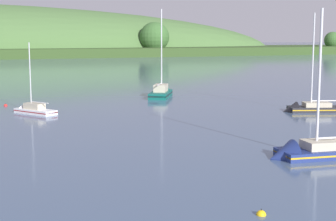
{
  "coord_description": "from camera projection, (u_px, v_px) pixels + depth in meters",
  "views": [
    {
      "loc": [
        -11.9,
        -2.37,
        8.51
      ],
      "look_at": [
        4.97,
        41.02,
        1.82
      ],
      "focal_mm": 54.9,
      "sensor_mm": 36.0,
      "label": 1
    }
  ],
  "objects": [
    {
      "name": "sailboat_near_mooring",
      "position": [
        313.0,
        155.0,
        36.58
      ],
      "size": [
        8.34,
        3.69,
        11.73
      ],
      "rotation": [
        0.0,
        0.0,
        3.01
      ],
      "color": "navy",
      "rests_on": "ground"
    },
    {
      "name": "sailboat_midwater_white",
      "position": [
        310.0,
        111.0,
        58.98
      ],
      "size": [
        7.89,
        4.75,
        12.45
      ],
      "rotation": [
        0.0,
        0.0,
        2.82
      ],
      "color": "#232328",
      "rests_on": "ground"
    },
    {
      "name": "sailboat_far_left",
      "position": [
        162.0,
        94.0,
        73.77
      ],
      "size": [
        5.95,
        8.05,
        13.41
      ],
      "rotation": [
        0.0,
        0.0,
        1.06
      ],
      "color": "#0F564C",
      "rests_on": "ground"
    },
    {
      "name": "sailboat_outer_reach",
      "position": [
        32.0,
        112.0,
        57.69
      ],
      "size": [
        4.74,
        5.94,
        8.73
      ],
      "rotation": [
        0.0,
        0.0,
        2.16
      ],
      "color": "white",
      "rests_on": "ground"
    },
    {
      "name": "mooring_buoy_foreground",
      "position": [
        6.0,
        106.0,
        63.84
      ],
      "size": [
        0.48,
        0.48,
        0.56
      ],
      "color": "red",
      "rests_on": "ground"
    },
    {
      "name": "mooring_buoy_far_upstream",
      "position": [
        261.0,
        215.0,
        24.73
      ],
      "size": [
        0.48,
        0.48,
        0.56
      ],
      "color": "yellow",
      "rests_on": "ground"
    }
  ]
}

